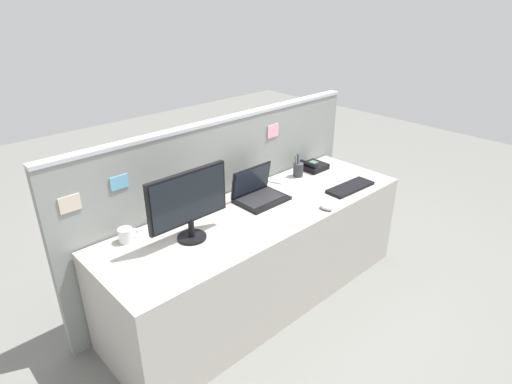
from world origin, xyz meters
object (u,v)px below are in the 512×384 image
(laptop, at_px, (258,192))
(desk_phone, at_px, (313,166))
(computer_mouse_right_hand, at_px, (326,207))
(coffee_mug, at_px, (126,235))
(cell_phone_silver_slab, at_px, (275,181))
(pen_cup, at_px, (298,169))
(keyboard_main, at_px, (350,187))
(desktop_monitor, at_px, (188,201))

(laptop, xyz_separation_m, desk_phone, (0.71, 0.09, -0.03))
(computer_mouse_right_hand, height_order, coffee_mug, coffee_mug)
(laptop, distance_m, coffee_mug, 0.96)
(laptop, bearing_deg, cell_phone_silver_slab, 22.83)
(computer_mouse_right_hand, distance_m, pen_cup, 0.59)
(desk_phone, bearing_deg, computer_mouse_right_hand, -132.83)
(cell_phone_silver_slab, bearing_deg, computer_mouse_right_hand, -121.38)
(desk_phone, xyz_separation_m, computer_mouse_right_hand, (-0.48, -0.52, -0.01))
(laptop, xyz_separation_m, cell_phone_silver_slab, (0.31, 0.13, -0.05))
(keyboard_main, bearing_deg, pen_cup, 106.98)
(cell_phone_silver_slab, distance_m, coffee_mug, 1.26)
(desktop_monitor, height_order, cell_phone_silver_slab, desktop_monitor)
(computer_mouse_right_hand, bearing_deg, pen_cup, 55.61)
(keyboard_main, bearing_deg, laptop, 153.68)
(laptop, height_order, desk_phone, laptop)
(desk_phone, relative_size, keyboard_main, 0.48)
(keyboard_main, height_order, pen_cup, pen_cup)
(desktop_monitor, distance_m, coffee_mug, 0.43)
(computer_mouse_right_hand, relative_size, cell_phone_silver_slab, 0.69)
(computer_mouse_right_hand, bearing_deg, desktop_monitor, 154.62)
(desktop_monitor, relative_size, keyboard_main, 1.32)
(desktop_monitor, relative_size, desk_phone, 2.72)
(keyboard_main, bearing_deg, desk_phone, 81.42)
(cell_phone_silver_slab, xyz_separation_m, coffee_mug, (-1.26, -0.01, 0.04))
(desktop_monitor, distance_m, desk_phone, 1.39)
(pen_cup, distance_m, cell_phone_silver_slab, 0.22)
(desk_phone, relative_size, cell_phone_silver_slab, 1.33)
(laptop, relative_size, pen_cup, 1.80)
(desk_phone, height_order, cell_phone_silver_slab, desk_phone)
(pen_cup, xyz_separation_m, cell_phone_silver_slab, (-0.21, 0.05, -0.05))
(computer_mouse_right_hand, bearing_deg, laptop, 112.68)
(coffee_mug, bearing_deg, keyboard_main, -16.45)
(laptop, distance_m, cell_phone_silver_slab, 0.34)
(coffee_mug, bearing_deg, laptop, -7.13)
(laptop, bearing_deg, desktop_monitor, -170.64)
(desktop_monitor, bearing_deg, cell_phone_silver_slab, 13.89)
(desk_phone, distance_m, coffee_mug, 1.66)
(desktop_monitor, height_order, coffee_mug, desktop_monitor)
(desktop_monitor, xyz_separation_m, pen_cup, (1.17, 0.19, -0.19))
(keyboard_main, xyz_separation_m, pen_cup, (-0.11, 0.43, 0.04))
(desk_phone, distance_m, cell_phone_silver_slab, 0.40)
(keyboard_main, xyz_separation_m, computer_mouse_right_hand, (-0.40, -0.09, 0.01))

